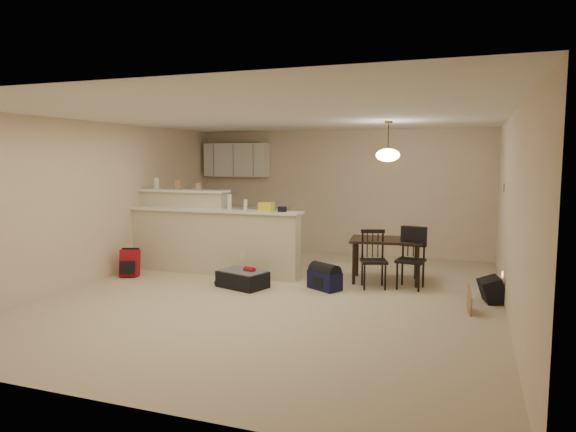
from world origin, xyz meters
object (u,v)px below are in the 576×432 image
at_px(dining_chair_far, 411,259).
at_px(red_backpack, 130,263).
at_px(navy_duffel, 325,280).
at_px(black_daypack, 492,290).
at_px(dining_table, 386,244).
at_px(suitcase, 243,279).
at_px(pendant_lamp, 388,154).
at_px(dining_chair_near, 374,260).

xyz_separation_m(dining_chair_far, red_backpack, (-4.43, -0.74, -0.23)).
height_order(navy_duffel, black_daypack, black_daypack).
distance_m(dining_table, suitcase, 2.30).
height_order(dining_chair_far, suitcase, dining_chair_far).
relative_size(pendant_lamp, red_backpack, 1.41).
height_order(dining_table, pendant_lamp, pendant_lamp).
distance_m(dining_table, black_daypack, 1.75).
height_order(pendant_lamp, dining_chair_far, pendant_lamp).
bearing_deg(dining_table, dining_chair_far, -44.72).
bearing_deg(black_daypack, pendant_lamp, 53.54).
height_order(dining_table, black_daypack, dining_table).
height_order(dining_table, suitcase, dining_table).
bearing_deg(suitcase, navy_duffel, 31.64).
bearing_deg(suitcase, pendant_lamp, 46.71).
xyz_separation_m(suitcase, navy_duffel, (1.19, 0.30, 0.02)).
bearing_deg(red_backpack, dining_chair_far, -9.24).
bearing_deg(dining_chair_far, pendant_lamp, 149.70).
relative_size(dining_table, black_daypack, 3.16).
distance_m(dining_chair_far, suitcase, 2.52).
relative_size(suitcase, red_backpack, 1.60).
xyz_separation_m(red_backpack, black_daypack, (5.55, 0.36, -0.06)).
distance_m(dining_chair_near, dining_chair_far, 0.54).
relative_size(dining_table, dining_chair_far, 1.30).
relative_size(red_backpack, black_daypack, 1.19).
bearing_deg(dining_chair_near, black_daypack, -26.41).
distance_m(dining_chair_far, red_backpack, 4.50).
bearing_deg(dining_table, navy_duffel, -141.19).
height_order(dining_chair_near, red_backpack, dining_chair_near).
relative_size(dining_chair_far, navy_duffel, 1.81).
distance_m(dining_chair_near, navy_duffel, 0.80).
xyz_separation_m(suitcase, red_backpack, (-2.05, 0.03, 0.10)).
bearing_deg(pendant_lamp, black_daypack, -24.43).
bearing_deg(navy_duffel, red_backpack, -144.42).
height_order(dining_table, red_backpack, dining_table).
relative_size(dining_chair_near, red_backpack, 1.96).
relative_size(dining_chair_far, red_backpack, 2.04).
height_order(pendant_lamp, red_backpack, pendant_lamp).
relative_size(dining_table, navy_duffel, 2.37).
bearing_deg(dining_table, pendant_lamp, -97.14).
height_order(dining_table, dining_chair_near, dining_chair_near).
bearing_deg(dining_chair_near, suitcase, -179.66).
distance_m(pendant_lamp, dining_chair_near, 1.63).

